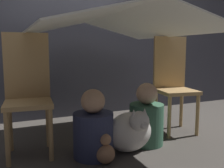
% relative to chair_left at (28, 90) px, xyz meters
% --- Properties ---
extents(ground_plane, '(8.80, 8.80, 0.00)m').
position_rel_chair_left_xyz_m(ground_plane, '(0.72, -0.13, -0.53)').
color(ground_plane, '#47423D').
extents(wall_back, '(7.00, 0.05, 2.50)m').
position_rel_chair_left_xyz_m(wall_back, '(0.72, 1.01, 0.72)').
color(wall_back, '#3D3D47').
rests_on(wall_back, ground_plane).
extents(chair_left, '(0.40, 0.40, 0.99)m').
position_rel_chair_left_xyz_m(chair_left, '(0.00, 0.00, 0.00)').
color(chair_left, tan).
rests_on(chair_left, ground_plane).
extents(chair_right, '(0.42, 0.42, 0.99)m').
position_rel_chair_left_xyz_m(chair_right, '(1.46, -0.00, 0.00)').
color(chair_right, tan).
rests_on(chair_right, ground_plane).
extents(sheet_canopy, '(1.45, 1.57, 0.19)m').
position_rel_chair_left_xyz_m(sheet_canopy, '(0.72, -0.08, 0.56)').
color(sheet_canopy, silver).
extents(person_front, '(0.32, 0.32, 0.55)m').
position_rel_chair_left_xyz_m(person_front, '(0.46, -0.30, -0.31)').
color(person_front, '#2D3351').
rests_on(person_front, ground_plane).
extents(person_second, '(0.31, 0.31, 0.56)m').
position_rel_chair_left_xyz_m(person_second, '(0.99, -0.24, -0.30)').
color(person_second, '#38664C').
rests_on(person_second, ground_plane).
extents(dog, '(0.41, 0.38, 0.40)m').
position_rel_chair_left_xyz_m(dog, '(0.77, -0.35, -0.34)').
color(dog, silver).
rests_on(dog, ground_plane).
extents(floor_cushion, '(0.36, 0.29, 0.10)m').
position_rel_chair_left_xyz_m(floor_cushion, '(1.04, 0.05, -0.48)').
color(floor_cushion, '#7FB27F').
rests_on(floor_cushion, ground_plane).
extents(plush_toy, '(0.15, 0.15, 0.23)m').
position_rel_chair_left_xyz_m(plush_toy, '(0.50, -0.46, -0.43)').
color(plush_toy, tan).
rests_on(plush_toy, ground_plane).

